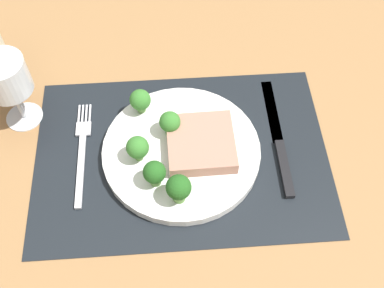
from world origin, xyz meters
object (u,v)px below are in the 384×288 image
(wine_glass, at_px, (7,80))
(knife, at_px, (279,145))
(fork, at_px, (82,152))
(plate, at_px, (181,151))
(steak, at_px, (201,146))

(wine_glass, bearing_deg, knife, -11.97)
(fork, bearing_deg, wine_glass, 141.99)
(plate, relative_size, knife, 1.07)
(plate, bearing_deg, knife, 1.94)
(plate, distance_m, steak, 0.04)
(fork, relative_size, knife, 0.83)
(fork, distance_m, wine_glass, 0.16)
(steak, relative_size, wine_glass, 0.79)
(steak, xyz_separation_m, fork, (-0.19, 0.02, -0.03))
(steak, height_order, knife, steak)
(wine_glass, bearing_deg, plate, -19.90)
(wine_glass, bearing_deg, steak, -18.79)
(knife, xyz_separation_m, wine_glass, (-0.41, 0.09, 0.09))
(plate, bearing_deg, fork, 174.81)
(plate, xyz_separation_m, fork, (-0.16, 0.01, -0.01))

